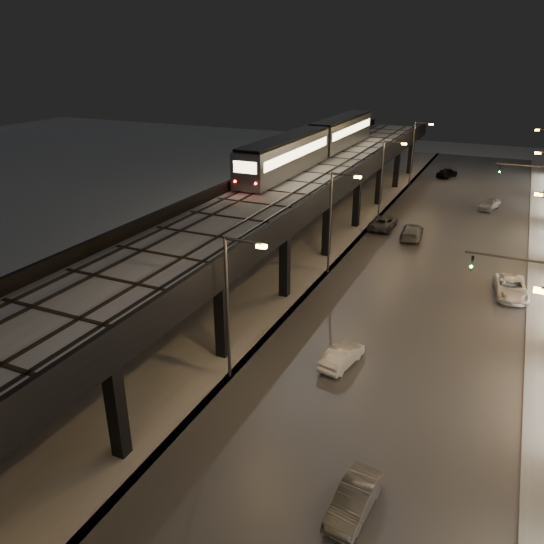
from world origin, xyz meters
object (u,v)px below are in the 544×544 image
at_px(car_onc_dark, 511,288).
at_px(car_onc_red, 490,204).
at_px(car_mid_silver, 383,223).
at_px(car_onc_silver, 354,500).
at_px(subway_train, 317,141).
at_px(car_near_white, 342,357).
at_px(car_far_white, 447,173).
at_px(car_mid_dark, 412,232).

relative_size(car_onc_dark, car_onc_red, 1.26).
distance_m(car_mid_silver, car_onc_red, 16.48).
bearing_deg(car_onc_dark, car_onc_silver, -109.12).
height_order(subway_train, car_onc_red, subway_train).
bearing_deg(car_near_white, car_far_white, -78.29).
xyz_separation_m(car_far_white, car_onc_silver, (5.44, -68.13, -0.10)).
bearing_deg(car_onc_dark, car_onc_red, 89.58).
xyz_separation_m(subway_train, car_near_white, (13.53, -31.63, -7.78)).
relative_size(subway_train, car_mid_silver, 7.10).
distance_m(car_near_white, car_onc_red, 41.65).
relative_size(car_near_white, car_mid_silver, 0.75).
relative_size(car_near_white, car_onc_red, 0.96).
distance_m(car_mid_dark, car_onc_dark, 14.83).
bearing_deg(car_onc_dark, car_far_white, 96.37).
bearing_deg(car_onc_silver, car_mid_silver, 107.17).
relative_size(subway_train, car_onc_red, 9.08).
xyz_separation_m(subway_train, car_far_white, (12.08, 25.76, -7.68)).
xyz_separation_m(car_mid_silver, car_onc_red, (10.12, 13.00, -0.03)).
distance_m(car_mid_silver, car_far_white, 29.29).
relative_size(car_mid_dark, car_onc_dark, 1.00).
bearing_deg(car_far_white, car_mid_silver, 103.77).
bearing_deg(car_far_white, car_onc_dark, 123.55).
xyz_separation_m(car_onc_dark, car_onc_red, (-3.37, 25.91, -0.02)).
xyz_separation_m(car_mid_dark, car_onc_red, (6.59, 14.93, -0.05)).
xyz_separation_m(car_near_white, car_onc_silver, (3.99, -10.74, 0.00)).
relative_size(car_mid_silver, car_onc_red, 1.28).
bearing_deg(car_near_white, car_onc_dark, -110.69).
xyz_separation_m(car_far_white, car_onc_dark, (10.64, -42.06, -0.04)).
xyz_separation_m(car_mid_dark, car_onc_dark, (9.96, -10.98, -0.03)).
height_order(subway_train, car_near_white, subway_train).
xyz_separation_m(car_near_white, car_onc_red, (5.82, 41.24, 0.05)).
bearing_deg(car_far_white, car_mid_dark, 110.61).
xyz_separation_m(car_near_white, car_far_white, (-1.45, 57.39, 0.10)).
xyz_separation_m(subway_train, car_onc_dark, (22.72, -16.30, -7.72)).
bearing_deg(car_onc_red, car_mid_dark, -97.51).
relative_size(car_mid_silver, car_onc_dark, 1.02).
height_order(car_onc_silver, car_onc_red, car_onc_red).
height_order(car_mid_silver, car_onc_silver, car_mid_silver).
bearing_deg(car_near_white, subway_train, -56.58).
bearing_deg(car_near_white, car_onc_red, -87.78).
bearing_deg(subway_train, car_onc_red, 26.41).
bearing_deg(car_onc_red, car_far_white, 130.55).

